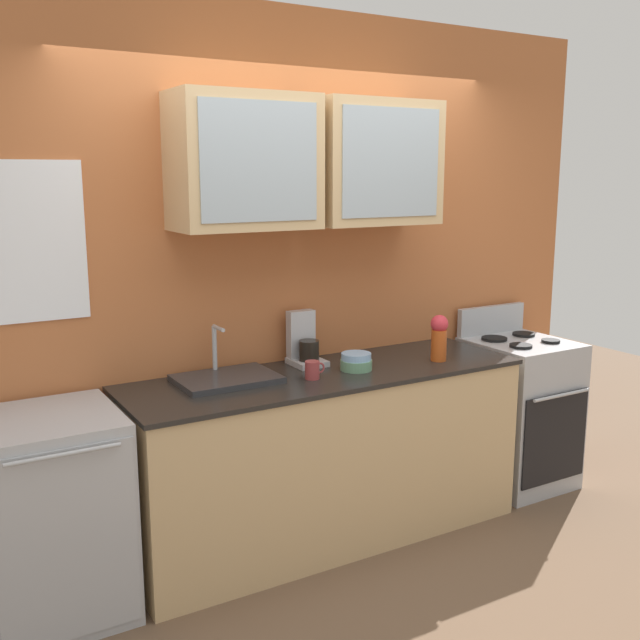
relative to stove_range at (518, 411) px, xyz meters
name	(u,v)px	position (x,y,z in m)	size (l,w,h in m)	color
ground_plane	(326,535)	(-1.42, 0.00, -0.47)	(10.00, 10.00, 0.00)	brown
back_wall_unit	(295,250)	(-1.42, 0.33, 1.07)	(4.05, 0.46, 2.80)	#B76638
counter	(326,455)	(-1.42, 0.00, -0.01)	(2.16, 0.67, 0.92)	tan
stove_range	(518,411)	(0.00, 0.00, 0.00)	(0.56, 0.64, 1.10)	#ADAFB5
sink_faucet	(226,378)	(-1.94, 0.10, 0.47)	(0.49, 0.35, 0.27)	#2D2D30
bowl_stack	(356,362)	(-1.26, -0.04, 0.50)	(0.17, 0.17, 0.09)	#669972
vase	(439,336)	(-0.76, -0.11, 0.59)	(0.10, 0.10, 0.26)	#BF4C19
cup_near_sink	(313,370)	(-1.54, -0.07, 0.50)	(0.11, 0.07, 0.09)	#993838
dishwasher	(54,516)	(-2.82, 0.00, -0.01)	(0.60, 0.65, 0.92)	#ADAFB5
coffee_maker	(304,345)	(-1.43, 0.21, 0.56)	(0.17, 0.20, 0.29)	#B7B7BC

